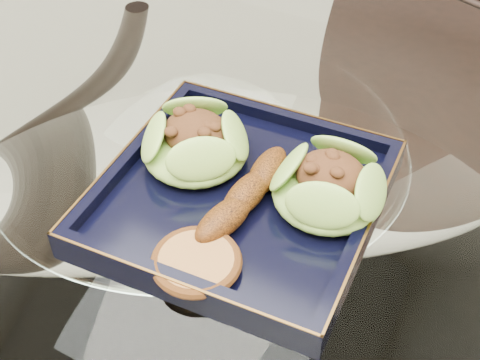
% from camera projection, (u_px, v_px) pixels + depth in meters
% --- Properties ---
extents(dining_table, '(1.13, 1.13, 0.77)m').
position_uv_depth(dining_table, '(207.00, 274.00, 0.83)').
color(dining_table, white).
rests_on(dining_table, ground).
extents(dining_chair, '(0.55, 0.55, 1.08)m').
position_uv_depth(dining_chair, '(444.00, 74.00, 1.14)').
color(dining_chair, black).
rests_on(dining_chair, ground).
extents(navy_plate, '(0.29, 0.29, 0.02)m').
position_uv_depth(navy_plate, '(240.00, 201.00, 0.68)').
color(navy_plate, black).
rests_on(navy_plate, dining_table).
extents(lettuce_wrap_left, '(0.13, 0.13, 0.04)m').
position_uv_depth(lettuce_wrap_left, '(195.00, 146.00, 0.70)').
color(lettuce_wrap_left, '#68A02E').
rests_on(lettuce_wrap_left, navy_plate).
extents(lettuce_wrap_right, '(0.14, 0.14, 0.04)m').
position_uv_depth(lettuce_wrap_right, '(328.00, 189.00, 0.65)').
color(lettuce_wrap_right, '#5A8F29').
rests_on(lettuce_wrap_right, navy_plate).
extents(roasted_plantain, '(0.04, 0.15, 0.03)m').
position_uv_depth(roasted_plantain, '(246.00, 194.00, 0.66)').
color(roasted_plantain, '#6B330B').
rests_on(roasted_plantain, navy_plate).
extents(crumb_patty, '(0.09, 0.09, 0.01)m').
position_uv_depth(crumb_patty, '(196.00, 263.00, 0.60)').
color(crumb_patty, '#A46C36').
rests_on(crumb_patty, navy_plate).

